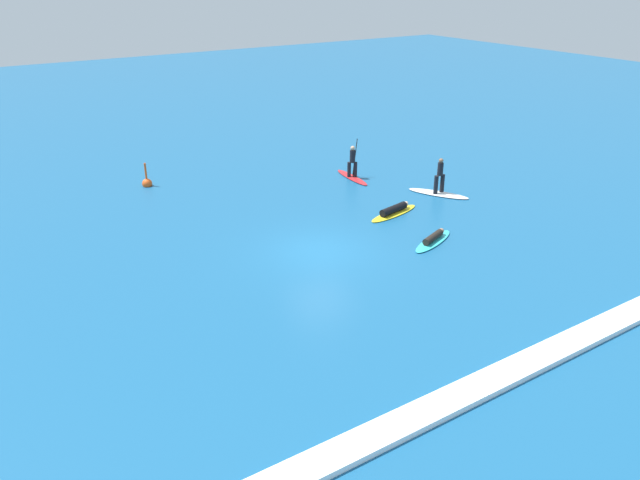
% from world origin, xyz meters
% --- Properties ---
extents(ground_plane, '(120.00, 120.00, 0.00)m').
position_xyz_m(ground_plane, '(0.00, 0.00, 0.00)').
color(ground_plane, '#195684').
rests_on(ground_plane, ground).
extents(surfer_on_red_board, '(0.82, 3.02, 2.10)m').
position_xyz_m(surfer_on_red_board, '(6.46, 6.81, 0.46)').
color(surfer_on_red_board, red).
rests_on(surfer_on_red_board, ground_plane).
extents(surfer_on_teal_board, '(2.82, 1.60, 0.39)m').
position_xyz_m(surfer_on_teal_board, '(4.43, -1.80, 0.13)').
color(surfer_on_teal_board, '#33C6CC').
rests_on(surfer_on_teal_board, ground_plane).
extents(surfer_on_yellow_board, '(3.11, 1.30, 0.43)m').
position_xyz_m(surfer_on_yellow_board, '(5.05, 1.53, 0.16)').
color(surfer_on_yellow_board, yellow).
rests_on(surfer_on_yellow_board, ground_plane).
extents(surfer_on_white_board, '(2.17, 3.08, 1.87)m').
position_xyz_m(surfer_on_white_board, '(8.59, 2.38, 0.39)').
color(surfer_on_white_board, white).
rests_on(surfer_on_white_board, ground_plane).
extents(marker_buoy, '(0.52, 0.52, 1.36)m').
position_xyz_m(marker_buoy, '(-3.23, 11.54, 0.17)').
color(marker_buoy, '#E55119').
rests_on(marker_buoy, ground_plane).
extents(wave_crest, '(16.53, 0.90, 0.18)m').
position_xyz_m(wave_crest, '(0.00, -9.69, 0.09)').
color(wave_crest, white).
rests_on(wave_crest, ground_plane).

